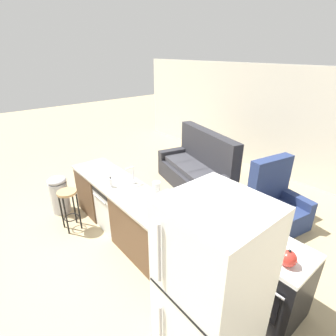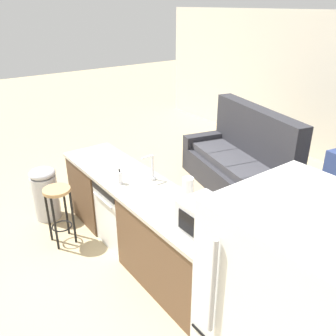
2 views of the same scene
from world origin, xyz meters
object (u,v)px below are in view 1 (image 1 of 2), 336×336
stove_range (271,280)px  refrigerator (210,302)px  dishwasher (117,205)px  kettle (288,258)px  paper_towel_roll (157,191)px  soap_bottle (111,183)px  microwave (169,210)px  armchair (275,206)px  couch (198,170)px  bar_stool (68,202)px  trash_bin (59,194)px

stove_range → refrigerator: 1.21m
dishwasher → kettle: bearing=8.7°
paper_towel_roll → soap_bottle: 0.84m
microwave → armchair: size_ratio=0.42×
refrigerator → microwave: 1.31m
couch → bar_stool: bearing=-95.7°
dishwasher → bar_stool: dishwasher is taller
bar_stool → couch: 2.87m
stove_range → bar_stool: 3.29m
paper_towel_roll → trash_bin: 2.28m
refrigerator → soap_bottle: (-2.46, 0.40, 0.00)m
dishwasher → refrigerator: size_ratio=0.43×
soap_bottle → armchair: (1.56, 2.35, -0.62)m
kettle → couch: 3.48m
soap_bottle → couch: couch is taller
dishwasher → stove_range: size_ratio=0.93×
trash_bin → paper_towel_roll: bearing=21.4°
soap_bottle → trash_bin: 1.47m
paper_towel_roll → couch: bearing=118.4°
dishwasher → stove_range: bearing=11.9°
paper_towel_roll → bar_stool: (-1.37, -0.84, -0.50)m
trash_bin → couch: couch is taller
kettle → trash_bin: bearing=-165.0°
bar_stool → kettle: bearing=18.6°
refrigerator → trash_bin: bearing=-178.9°
paper_towel_roll → soap_bottle: (-0.78, -0.32, -0.07)m
bar_stool → armchair: bearing=53.0°
stove_range → trash_bin: 3.90m
paper_towel_roll → armchair: 2.28m
stove_range → microwave: 1.43m
microwave → armchair: bearing=82.5°
couch → trash_bin: bearing=-108.6°
dishwasher → soap_bottle: 0.59m
bar_stool → trash_bin: (-0.66, 0.05, -0.16)m
bar_stool → soap_bottle: bearing=41.0°
refrigerator → kettle: bearing=80.2°
kettle → couch: bearing=149.0°
stove_range → kettle: bearing=-36.7°
microwave → paper_towel_roll: paper_towel_roll is taller
microwave → armchair: (0.29, 2.21, -0.69)m
stove_range → paper_towel_roll: (-1.68, -0.37, 0.59)m
dishwasher → armchair: (1.71, 2.20, -0.07)m
soap_bottle → trash_bin: (-1.26, -0.48, -0.59)m
microwave → armchair: armchair is taller
microwave → couch: size_ratio=0.23×
refrigerator → couch: 3.94m
microwave → paper_towel_roll: 0.53m
trash_bin → soap_bottle: bearing=20.7°
stove_range → trash_bin: stove_range is taller
stove_range → bar_stool: stove_range is taller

